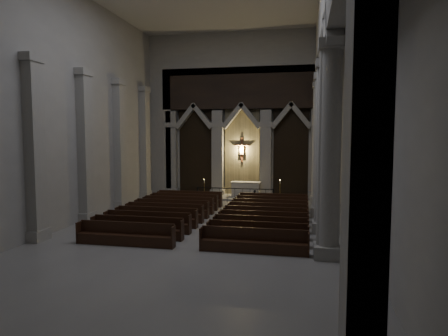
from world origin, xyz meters
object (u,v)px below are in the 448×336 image
object	(u,v)px
altar	(246,189)
candle_stand_right	(280,197)
altar_rail	(235,193)
candle_stand_left	(204,194)
worshipper	(255,198)
pews	(214,218)

from	to	relation	value
altar	candle_stand_right	size ratio (longest dim) A/B	1.34
altar	candle_stand_right	world-z (taller)	candle_stand_right
altar	altar_rail	xyz separation A→B (m)	(-0.46, -1.94, -0.00)
candle_stand_right	altar_rail	bearing A→B (deg)	-168.53
candle_stand_left	candle_stand_right	bearing A→B (deg)	-1.81
altar_rail	worshipper	xyz separation A→B (m)	(1.48, -1.00, -0.16)
altar	candle_stand_left	bearing A→B (deg)	-157.32
altar_rail	candle_stand_right	size ratio (longest dim) A/B	3.33
altar	altar_rail	size ratio (longest dim) A/B	0.40
altar	altar_rail	distance (m)	1.99
altar	worshipper	size ratio (longest dim) A/B	1.99
worshipper	candle_stand_right	bearing A→B (deg)	53.04
candle_stand_right	worshipper	world-z (taller)	candle_stand_right
altar_rail	candle_stand_right	bearing A→B (deg)	11.47
candle_stand_left	pews	world-z (taller)	candle_stand_left
altar	candle_stand_left	world-z (taller)	candle_stand_left
candle_stand_left	worshipper	bearing A→B (deg)	-25.01
candle_stand_left	candle_stand_right	world-z (taller)	candle_stand_right
candle_stand_right	worshipper	size ratio (longest dim) A/B	1.49
worshipper	altar_rail	bearing A→B (deg)	152.39
candle_stand_left	worshipper	distance (m)	4.20
altar_rail	worshipper	world-z (taller)	worshipper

